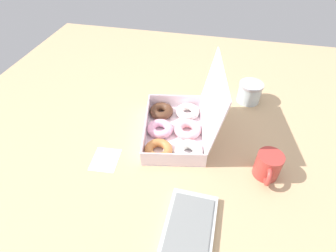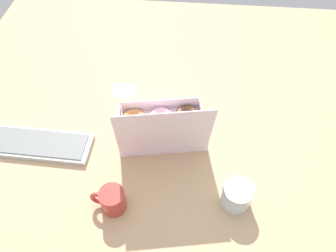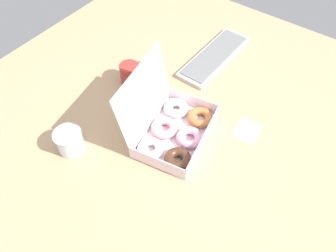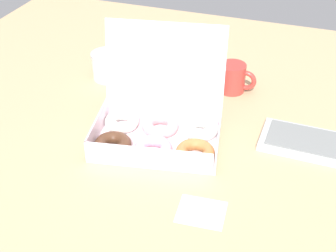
% 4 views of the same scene
% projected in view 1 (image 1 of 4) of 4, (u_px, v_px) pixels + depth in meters
% --- Properties ---
extents(ground_plane, '(1.80, 1.80, 0.02)m').
position_uv_depth(ground_plane, '(170.00, 137.00, 0.98)').
color(ground_plane, tan).
extents(donut_box, '(0.36, 0.31, 0.27)m').
position_uv_depth(donut_box, '(178.00, 127.00, 0.96)').
color(donut_box, white).
rests_on(donut_box, ground_plane).
extents(coffee_mug, '(0.11, 0.08, 0.09)m').
position_uv_depth(coffee_mug, '(268.00, 166.00, 0.81)').
color(coffee_mug, '#B43831').
rests_on(coffee_mug, ground_plane).
extents(glass_jar, '(0.10, 0.10, 0.09)m').
position_uv_depth(glass_jar, '(250.00, 92.00, 1.10)').
color(glass_jar, silver).
rests_on(glass_jar, ground_plane).
extents(paper_napkin, '(0.11, 0.09, 0.00)m').
position_uv_depth(paper_napkin, '(105.00, 160.00, 0.88)').
color(paper_napkin, white).
rests_on(paper_napkin, ground_plane).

